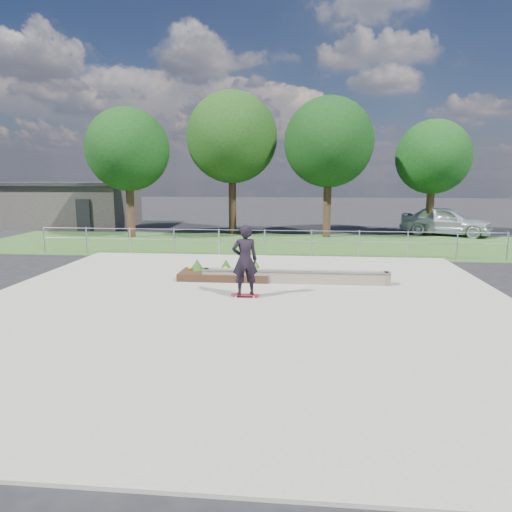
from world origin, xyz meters
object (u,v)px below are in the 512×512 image
(skateboarder, at_px, (245,260))
(planter_bed, at_px, (225,273))
(grind_ledge, at_px, (295,277))
(parked_car, at_px, (446,221))

(skateboarder, bearing_deg, planter_bed, 112.42)
(grind_ledge, bearing_deg, planter_bed, 170.56)
(grind_ledge, relative_size, skateboarder, 2.88)
(grind_ledge, distance_m, planter_bed, 2.37)
(planter_bed, height_order, skateboarder, skateboarder)
(planter_bed, height_order, parked_car, parked_car)
(grind_ledge, relative_size, parked_car, 1.21)
(grind_ledge, xyz_separation_m, skateboarder, (-1.39, -1.92, 0.87))
(grind_ledge, distance_m, skateboarder, 2.52)
(planter_bed, xyz_separation_m, parked_car, (10.95, 12.68, 0.60))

